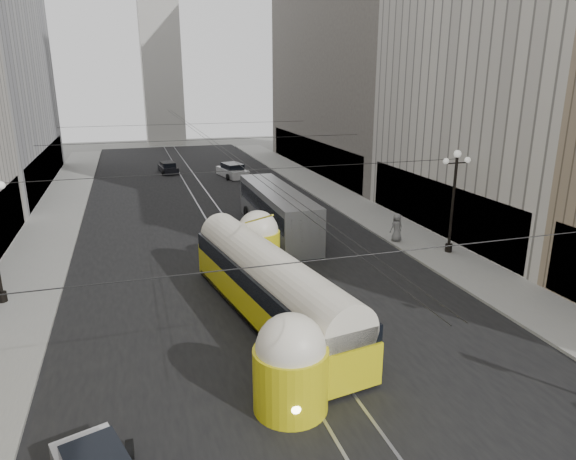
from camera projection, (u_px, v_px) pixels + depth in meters
road at (212, 213)px, 41.99m from camera, size 20.00×85.00×0.02m
sidewalk_left at (58, 212)px, 41.77m from camera, size 4.00×72.00×0.15m
sidewalk_right at (332, 193)px, 48.57m from camera, size 4.00×72.00×0.15m
rail_left at (203, 213)px, 41.78m from camera, size 0.12×85.00×0.04m
rail_right at (221, 212)px, 42.21m from camera, size 0.12×85.00×0.04m
building_right_far at (362, 24)px, 57.13m from camera, size 12.60×32.60×32.60m
distant_tower at (160, 48)px, 81.12m from camera, size 6.00×6.00×31.36m
lamppost_right_mid at (454, 196)px, 31.22m from camera, size 1.86×0.44×6.37m
catenary at (212, 142)px, 39.41m from camera, size 25.00×72.00×0.23m
streetcar at (270, 285)px, 23.14m from camera, size 4.70×15.72×3.48m
city_bus at (277, 209)px, 36.17m from camera, size 2.87×12.34×3.13m
sedan_white_far at (232, 171)px, 56.54m from camera, size 2.93×5.14×1.53m
sedan_dark_far at (168, 168)px, 59.03m from camera, size 2.12×4.16×1.26m
pedestrian_sidewalk_right at (397, 227)px, 34.05m from camera, size 1.00×0.70×1.90m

